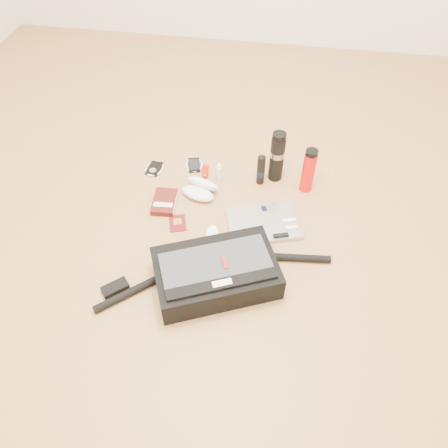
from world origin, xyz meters
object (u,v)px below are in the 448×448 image
object	(u,v)px
laptop	(264,224)
thermos_black	(277,156)
messenger_bag	(215,273)
book	(165,202)
thermos_red	(309,171)

from	to	relation	value
laptop	thermos_black	bearing A→B (deg)	68.51
messenger_bag	book	size ratio (longest dim) A/B	5.36
laptop	thermos_black	xyz separation A→B (m)	(0.02, 0.36, 0.13)
laptop	thermos_black	world-z (taller)	thermos_black
thermos_red	book	bearing A→B (deg)	-161.83
laptop	thermos_red	size ratio (longest dim) A/B	1.58
laptop	thermos_red	world-z (taller)	thermos_red
book	thermos_black	size ratio (longest dim) A/B	0.63
messenger_bag	thermos_red	size ratio (longest dim) A/B	3.88
messenger_bag	thermos_red	distance (m)	0.75
book	thermos_black	world-z (taller)	thermos_black
messenger_bag	laptop	size ratio (longest dim) A/B	2.46
book	thermos_red	world-z (taller)	thermos_red
messenger_bag	laptop	world-z (taller)	messenger_bag
laptop	book	size ratio (longest dim) A/B	2.18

